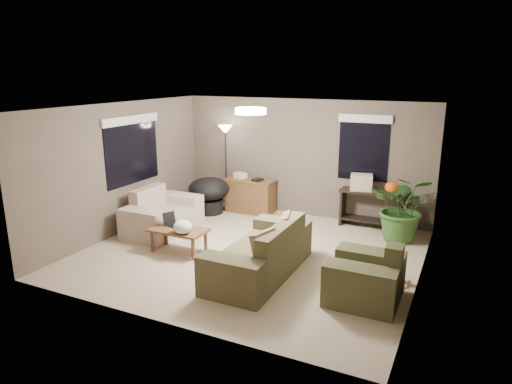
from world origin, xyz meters
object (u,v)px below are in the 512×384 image
at_px(main_sofa, 262,256).
at_px(coffee_table, 179,232).
at_px(papasan_chair, 209,192).
at_px(cat_scratching_post, 398,269).
at_px(loveseat, 162,216).
at_px(desk, 250,196).
at_px(floor_lamp, 225,140).
at_px(console_table, 372,206).
at_px(houseplant, 403,215).
at_px(armchair, 366,279).

xyz_separation_m(main_sofa, coffee_table, (-1.69, 0.19, 0.06)).
relative_size(papasan_chair, cat_scratching_post, 1.92).
height_order(loveseat, coffee_table, loveseat).
bearing_deg(desk, floor_lamp, -175.77).
relative_size(console_table, houseplant, 1.02).
xyz_separation_m(main_sofa, papasan_chair, (-2.39, 2.37, 0.17)).
height_order(floor_lamp, cat_scratching_post, floor_lamp).
bearing_deg(floor_lamp, main_sofa, -51.82).
distance_m(loveseat, houseplant, 4.61).
bearing_deg(armchair, loveseat, 165.83).
xyz_separation_m(console_table, papasan_chair, (-3.46, -0.57, 0.03)).
distance_m(coffee_table, houseplant, 4.10).
height_order(main_sofa, armchair, same).
bearing_deg(papasan_chair, coffee_table, -72.05).
relative_size(main_sofa, coffee_table, 2.20).
bearing_deg(loveseat, floor_lamp, 76.28).
height_order(desk, floor_lamp, floor_lamp).
bearing_deg(desk, loveseat, -118.94).
relative_size(loveseat, cat_scratching_post, 3.20).
distance_m(desk, floor_lamp, 1.35).
height_order(coffee_table, desk, desk).
xyz_separation_m(console_table, houseplant, (0.66, -0.49, 0.06)).
bearing_deg(houseplant, loveseat, -161.08).
distance_m(loveseat, papasan_chair, 1.44).
distance_m(armchair, console_table, 3.11).
xyz_separation_m(coffee_table, papasan_chair, (-0.70, 2.18, 0.11)).
distance_m(main_sofa, armchair, 1.63).
bearing_deg(console_table, coffee_table, -135.08).
bearing_deg(loveseat, coffee_table, -39.20).
distance_m(coffee_table, desk, 2.62).
height_order(coffee_table, cat_scratching_post, cat_scratching_post).
bearing_deg(floor_lamp, coffee_table, -79.22).
relative_size(loveseat, papasan_chair, 1.66).
bearing_deg(console_table, main_sofa, -110.01).
bearing_deg(coffee_table, desk, 87.94).
bearing_deg(desk, console_table, 2.74).
height_order(console_table, floor_lamp, floor_lamp).
bearing_deg(floor_lamp, loveseat, -103.72).
relative_size(main_sofa, loveseat, 1.38).
relative_size(houseplant, cat_scratching_post, 2.54).
bearing_deg(main_sofa, loveseat, 160.03).
relative_size(coffee_table, console_table, 0.77).
bearing_deg(cat_scratching_post, floor_lamp, 152.15).
bearing_deg(console_table, desk, -177.26).
bearing_deg(papasan_chair, armchair, -31.76).
relative_size(coffee_table, houseplant, 0.79).
distance_m(console_table, papasan_chair, 3.51).
bearing_deg(loveseat, houseplant, 18.92).
xyz_separation_m(desk, console_table, (2.66, 0.13, 0.06)).
bearing_deg(desk, houseplant, -6.30).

